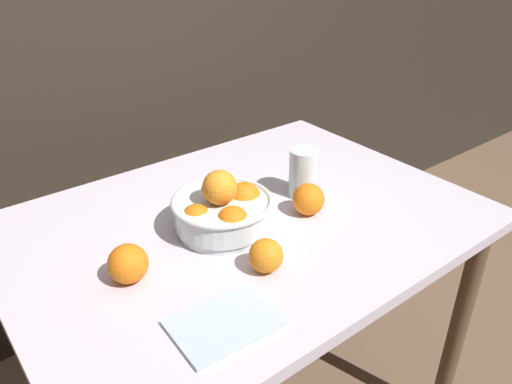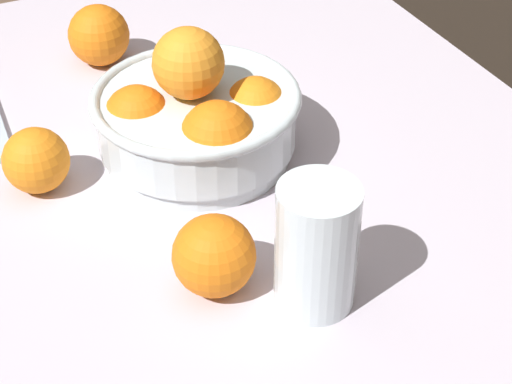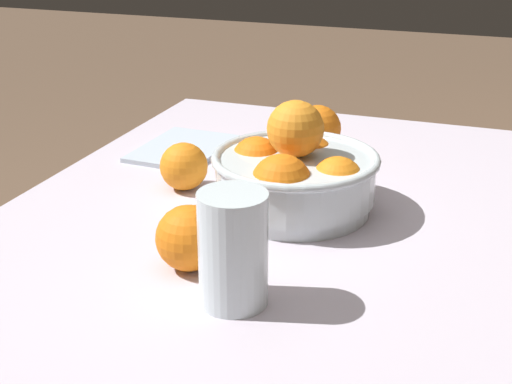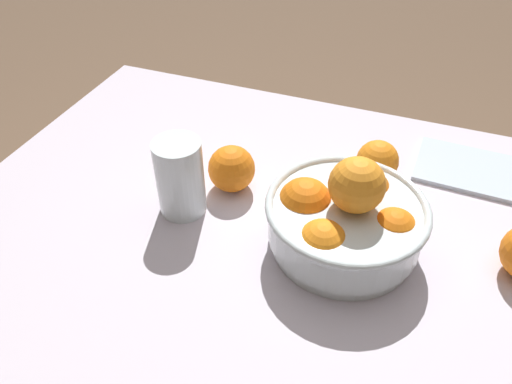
% 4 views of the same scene
% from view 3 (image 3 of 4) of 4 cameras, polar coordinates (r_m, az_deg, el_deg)
% --- Properties ---
extents(dining_table, '(1.12, 0.82, 0.77)m').
position_cam_3_polar(dining_table, '(0.99, 2.36, -8.09)').
color(dining_table, silver).
rests_on(dining_table, ground_plane).
extents(fruit_bowl, '(0.23, 0.23, 0.16)m').
position_cam_3_polar(fruit_bowl, '(0.99, 3.11, 1.43)').
color(fruit_bowl, silver).
rests_on(fruit_bowl, dining_table).
extents(juice_glass, '(0.08, 0.08, 0.13)m').
position_cam_3_polar(juice_glass, '(0.76, -1.69, -5.00)').
color(juice_glass, '#F4A314').
rests_on(juice_glass, dining_table).
extents(orange_loose_near_bowl, '(0.08, 0.08, 0.08)m').
position_cam_3_polar(orange_loose_near_bowl, '(1.24, 4.95, 5.08)').
color(orange_loose_near_bowl, orange).
rests_on(orange_loose_near_bowl, dining_table).
extents(orange_loose_front, '(0.08, 0.08, 0.08)m').
position_cam_3_polar(orange_loose_front, '(0.84, -5.40, -3.68)').
color(orange_loose_front, orange).
rests_on(orange_loose_front, dining_table).
extents(orange_loose_aside, '(0.07, 0.07, 0.07)m').
position_cam_3_polar(orange_loose_aside, '(1.07, -5.79, 2.05)').
color(orange_loose_aside, orange).
rests_on(orange_loose_aside, dining_table).
extents(napkin, '(0.19, 0.14, 0.01)m').
position_cam_3_polar(napkin, '(1.25, -5.88, 3.49)').
color(napkin, silver).
rests_on(napkin, dining_table).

